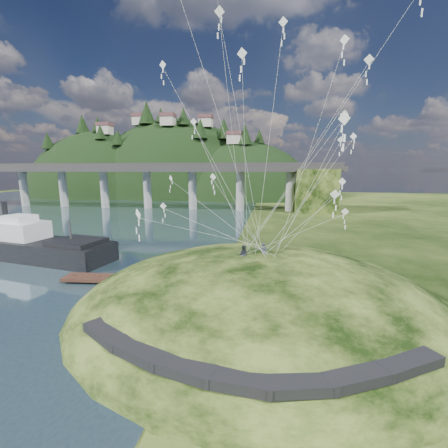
# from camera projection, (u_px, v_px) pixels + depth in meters

# --- Properties ---
(ground) EXTENTS (320.00, 320.00, 0.00)m
(ground) POSITION_uv_depth(u_px,v_px,m) (171.00, 309.00, 27.61)
(ground) COLOR black
(ground) RESTS_ON ground
(grass_hill) EXTENTS (36.00, 32.00, 13.00)m
(grass_hill) POSITION_uv_depth(u_px,v_px,m) (259.00, 320.00, 28.58)
(grass_hill) COLOR black
(grass_hill) RESTS_ON ground
(footpath) EXTENTS (22.29, 5.84, 0.83)m
(footpath) POSITION_uv_depth(u_px,v_px,m) (241.00, 362.00, 16.62)
(footpath) COLOR black
(footpath) RESTS_ON ground
(bridge) EXTENTS (160.00, 11.00, 15.00)m
(bridge) POSITION_uv_depth(u_px,v_px,m) (163.00, 179.00, 98.10)
(bridge) COLOR #2D2B2B
(bridge) RESTS_ON ground
(far_ridge) EXTENTS (153.00, 70.00, 94.50)m
(far_ridge) POSITION_uv_depth(u_px,v_px,m) (168.00, 210.00, 154.42)
(far_ridge) COLOR black
(far_ridge) RESTS_ON ground
(work_barge) EXTENTS (23.81, 10.11, 8.08)m
(work_barge) POSITION_uv_depth(u_px,v_px,m) (35.00, 245.00, 43.22)
(work_barge) COLOR black
(work_barge) RESTS_ON ground
(wooden_dock) EXTENTS (14.47, 3.47, 1.02)m
(wooden_dock) POSITION_uv_depth(u_px,v_px,m) (126.00, 279.00, 33.99)
(wooden_dock) COLOR #351D15
(wooden_dock) RESTS_ON ground
(kite_flyers) EXTENTS (2.77, 1.69, 2.00)m
(kite_flyers) POSITION_uv_depth(u_px,v_px,m) (251.00, 244.00, 27.32)
(kite_flyers) COLOR #292E36
(kite_flyers) RESTS_ON ground
(kite_swarm) EXTENTS (20.89, 15.96, 20.33)m
(kite_swarm) POSITION_uv_depth(u_px,v_px,m) (276.00, 107.00, 25.46)
(kite_swarm) COLOR silver
(kite_swarm) RESTS_ON ground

